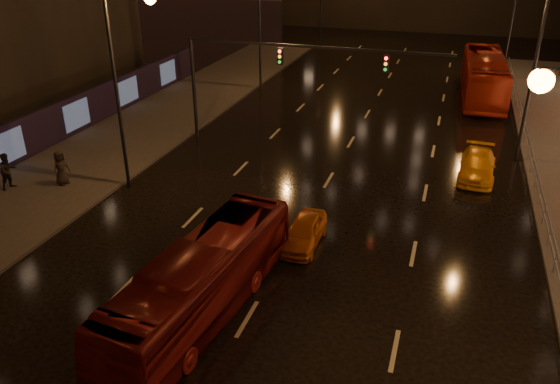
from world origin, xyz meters
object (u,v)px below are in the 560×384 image
pedestrian_c (61,168)px  taxi_near (304,232)px  bus_curb (484,76)px  pedestrian_b (8,171)px  bus_red (202,281)px  taxi_far (477,166)px

pedestrian_c → taxi_near: bearing=-85.6°
bus_curb → pedestrian_b: (-22.74, -25.06, -0.62)m
bus_red → pedestrian_b: 14.74m
bus_curb → pedestrian_c: bus_curb is taller
taxi_near → taxi_far: (6.90, 9.56, 0.04)m
taxi_near → taxi_far: size_ratio=0.80×
bus_red → bus_curb: (9.25, 31.00, 0.36)m
taxi_near → pedestrian_c: 13.42m
pedestrian_c → pedestrian_b: bearing=130.0°
taxi_near → bus_red: bearing=-110.0°
bus_curb → bus_red: bearing=-108.8°
pedestrian_b → pedestrian_c: (2.20, 1.20, -0.03)m
bus_red → pedestrian_c: (-11.29, 7.14, -0.29)m
bus_curb → pedestrian_c: size_ratio=6.80×
bus_red → taxi_near: 5.89m
taxi_far → pedestrian_b: 24.20m
bus_red → pedestrian_c: 13.36m
taxi_near → taxi_far: taxi_far is taller
taxi_far → pedestrian_c: (-20.21, -7.90, 0.41)m
bus_red → bus_curb: size_ratio=0.79×
taxi_far → pedestrian_c: 21.70m
pedestrian_c → bus_curb: bearing=-29.3°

